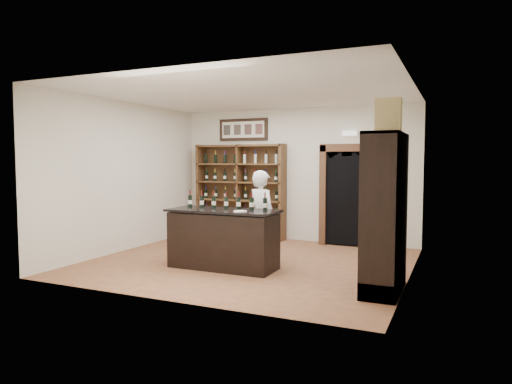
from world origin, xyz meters
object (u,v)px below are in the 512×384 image
counter_bottle_0 (190,201)px  wine_crate (388,116)px  side_cabinet (387,238)px  wine_shelf (241,191)px  shopkeeper (262,217)px  tasting_counter (223,239)px

counter_bottle_0 → wine_crate: (3.40, -0.19, 1.34)m
counter_bottle_0 → side_cabinet: size_ratio=0.14×
wine_shelf → shopkeeper: 2.81m
side_cabinet → wine_shelf: bearing=139.8°
side_cabinet → shopkeeper: (-2.28, 0.91, 0.07)m
counter_bottle_0 → side_cabinet: 3.49m
wine_shelf → side_cabinet: bearing=-40.2°
counter_bottle_0 → side_cabinet: (3.44, -0.41, -0.35)m
tasting_counter → shopkeeper: bearing=53.7°
side_cabinet → counter_bottle_0: bearing=173.3°
wine_shelf → tasting_counter: (1.10, -2.93, -0.61)m
side_cabinet → shopkeeper: size_ratio=1.33×
counter_bottle_0 → wine_crate: size_ratio=0.60×
wine_shelf → shopkeeper: size_ratio=1.33×
wine_shelf → wine_crate: bearing=-38.6°
wine_shelf → counter_bottle_0: 2.85m
wine_shelf → shopkeeper: bearing=-56.4°
tasting_counter → side_cabinet: side_cabinet is taller
side_cabinet → wine_crate: size_ratio=4.42×
counter_bottle_0 → shopkeeper: bearing=23.2°
wine_shelf → shopkeeper: wine_shelf is taller
tasting_counter → side_cabinet: (2.72, -0.30, 0.26)m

